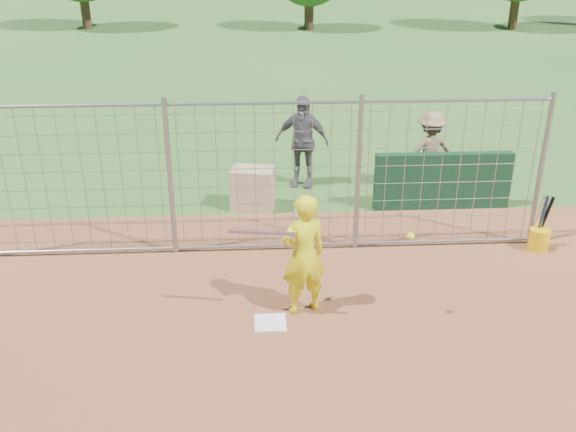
{
  "coord_description": "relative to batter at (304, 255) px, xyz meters",
  "views": [
    {
      "loc": [
        -0.19,
        -7.58,
        4.89
      ],
      "look_at": [
        0.3,
        0.8,
        1.15
      ],
      "focal_mm": 40.0,
      "sensor_mm": 36.0,
      "label": 1
    }
  ],
  "objects": [
    {
      "name": "bystander_b",
      "position": [
        0.36,
        4.87,
        0.07
      ],
      "size": [
        1.21,
        0.81,
        1.91
      ],
      "primitive_type": "imported",
      "rotation": [
        0.0,
        0.0,
        -0.34
      ],
      "color": "#525257",
      "rests_on": "ground"
    },
    {
      "name": "dugout_wall",
      "position": [
        2.93,
        3.5,
        -0.33
      ],
      "size": [
        2.6,
        0.2,
        1.1
      ],
      "primitive_type": "cube",
      "color": "#11381E",
      "rests_on": "ground"
    },
    {
      "name": "equipment_bin",
      "position": [
        -0.67,
        3.71,
        -0.48
      ],
      "size": [
        0.9,
        0.7,
        0.8
      ],
      "primitive_type": "cube",
      "rotation": [
        0.0,
        0.0,
        -0.21
      ],
      "color": "tan",
      "rests_on": "ground"
    },
    {
      "name": "home_plate",
      "position": [
        -0.47,
        -0.3,
        -0.87
      ],
      "size": [
        0.43,
        0.43,
        0.02
      ],
      "primitive_type": "cube",
      "color": "silver",
      "rests_on": "ground"
    },
    {
      "name": "batter",
      "position": [
        0.0,
        0.0,
        0.0
      ],
      "size": [
        0.74,
        0.61,
        1.76
      ],
      "primitive_type": "imported",
      "rotation": [
        0.0,
        0.0,
        3.48
      ],
      "color": "yellow",
      "rests_on": "ground"
    },
    {
      "name": "equipment_in_play",
      "position": [
        -0.1,
        -0.3,
        0.47
      ],
      "size": [
        2.39,
        0.28,
        0.13
      ],
      "color": "silver",
      "rests_on": "ground"
    },
    {
      "name": "backstop_fence",
      "position": [
        -0.47,
        1.9,
        0.38
      ],
      "size": [
        9.08,
        0.08,
        2.6
      ],
      "color": "gray",
      "rests_on": "ground"
    },
    {
      "name": "bystander_c",
      "position": [
        2.9,
        4.41,
        -0.05
      ],
      "size": [
        1.12,
        0.7,
        1.66
      ],
      "primitive_type": "imported",
      "rotation": [
        0.0,
        0.0,
        3.22
      ],
      "color": "olive",
      "rests_on": "ground"
    },
    {
      "name": "ground",
      "position": [
        -0.47,
        -0.1,
        -0.88
      ],
      "size": [
        100.0,
        100.0,
        0.0
      ],
      "primitive_type": "plane",
      "color": "#2D591E",
      "rests_on": "ground"
    },
    {
      "name": "bucket_with_bats",
      "position": [
        4.08,
        1.66,
        -0.63
      ],
      "size": [
        0.34,
        0.35,
        0.97
      ],
      "color": "#E4AD0C",
      "rests_on": "ground"
    }
  ]
}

